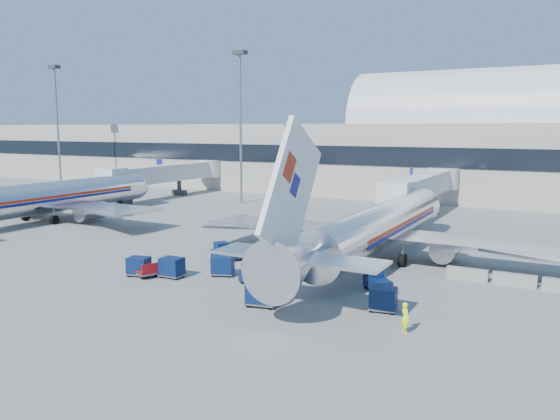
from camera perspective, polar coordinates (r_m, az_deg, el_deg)
The scene contains 20 objects.
ground at distance 48.13m, azimuth -3.18°, elevation -5.07°, with size 260.00×260.00×0.00m, color gray.
terminal at distance 103.15m, azimuth 6.78°, elevation 6.39°, with size 170.00×28.15×21.00m.
airliner_main at distance 47.38m, azimuth 10.07°, elevation -1.79°, with size 32.00×37.26×12.07m.
airliner_mid at distance 72.37m, azimuth -23.31°, elevation 1.20°, with size 32.00×37.26×12.07m.
jetbridge_near at distance 72.97m, azimuth 14.88°, elevation 2.46°, with size 4.40×27.50×6.25m.
jetbridge_mid at distance 92.30m, azimuth -11.38°, elevation 3.80°, with size 4.40×27.50×6.25m.
mast_far_west at distance 109.73m, azimuth -22.31°, elevation 9.75°, with size 2.00×1.20×22.60m.
mast_west at distance 82.89m, azimuth -4.17°, elevation 10.94°, with size 2.00×1.20×22.60m.
barrier_near at distance 43.67m, azimuth 18.98°, elevation -6.35°, with size 3.00×0.55×0.90m, color #9E9E96.
barrier_mid at distance 43.29m, azimuth 23.31°, elevation -6.71°, with size 3.00×0.55×0.90m, color #9E9E96.
tug_lead at distance 40.32m, azimuth -2.63°, elevation -6.75°, with size 2.34×1.19×1.52m.
tug_right at distance 39.11m, azimuth 10.12°, elevation -7.33°, with size 2.51×2.58×1.57m.
tug_left at distance 47.21m, azimuth -5.65°, elevation -4.41°, with size 2.53×2.86×1.69m.
cart_train_a at distance 42.62m, azimuth -6.00°, elevation -5.78°, with size 2.08×1.84×1.52m.
cart_train_b at distance 42.69m, azimuth -11.23°, elevation -5.86°, with size 1.80×1.40×1.54m.
cart_train_c at distance 43.70m, azimuth -14.54°, elevation -5.68°, with size 1.94×1.66×1.47m.
cart_solo_near at distance 35.38m, azimuth -1.87°, elevation -8.54°, with size 2.23×1.86×1.74m.
cart_solo_far at distance 34.99m, azimuth 10.75°, elevation -9.12°, with size 1.87×1.53×1.50m.
cart_open_red at distance 43.55m, azimuth -13.92°, elevation -6.19°, with size 2.63×2.23×0.60m.
ramp_worker at distance 31.74m, azimuth 12.96°, elevation -10.90°, with size 0.64×0.42×1.76m, color #E8FF1A.
Camera 1 is at (24.63, -39.76, 11.34)m, focal length 35.00 mm.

